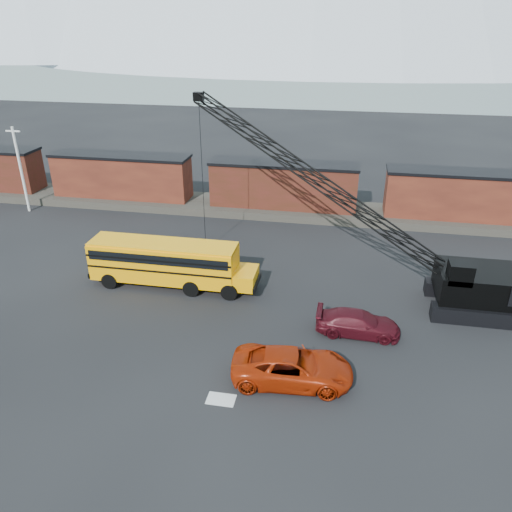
{
  "coord_description": "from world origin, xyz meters",
  "views": [
    {
      "loc": [
        5.64,
        -22.25,
        16.93
      ],
      "look_at": [
        0.37,
        6.07,
        3.0
      ],
      "focal_mm": 35.0,
      "sensor_mm": 36.0,
      "label": 1
    }
  ],
  "objects_px": {
    "maroon_suv": "(358,323)",
    "red_pickup": "(292,367)",
    "school_bus": "(169,262)",
    "crawler_crane": "(320,182)"
  },
  "relations": [
    {
      "from": "school_bus",
      "to": "crawler_crane",
      "type": "relative_size",
      "value": 0.52
    },
    {
      "from": "school_bus",
      "to": "maroon_suv",
      "type": "distance_m",
      "value": 13.31
    },
    {
      "from": "red_pickup",
      "to": "maroon_suv",
      "type": "height_order",
      "value": "red_pickup"
    },
    {
      "from": "maroon_suv",
      "to": "crawler_crane",
      "type": "distance_m",
      "value": 9.83
    },
    {
      "from": "school_bus",
      "to": "maroon_suv",
      "type": "bearing_deg",
      "value": -15.63
    },
    {
      "from": "school_bus",
      "to": "maroon_suv",
      "type": "xyz_separation_m",
      "value": [
        12.77,
        -3.57,
        -1.09
      ]
    },
    {
      "from": "school_bus",
      "to": "red_pickup",
      "type": "distance_m",
      "value": 12.77
    },
    {
      "from": "school_bus",
      "to": "crawler_crane",
      "type": "xyz_separation_m",
      "value": [
        9.71,
        3.36,
        5.18
      ]
    },
    {
      "from": "red_pickup",
      "to": "crawler_crane",
      "type": "relative_size",
      "value": 0.27
    },
    {
      "from": "maroon_suv",
      "to": "red_pickup",
      "type": "bearing_deg",
      "value": 147.03
    }
  ]
}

